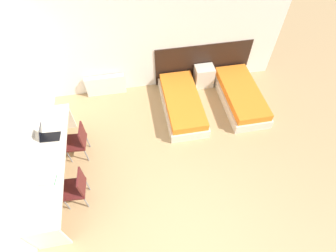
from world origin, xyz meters
The scene contains 13 objects.
ground_plane centered at (0.00, 0.00, 0.00)m, with size 20.00×20.00×0.00m, color tan.
wall_back centered at (0.00, 4.09, 1.35)m, with size 6.07×0.05×2.70m.
wall_left centered at (-2.56, 2.03, 1.35)m, with size 0.05×5.06×2.70m.
headboard_panel centered at (1.21, 4.05, 0.53)m, with size 2.39×0.03×1.06m.
bed_near_window centered at (0.49, 3.09, 0.20)m, with size 0.86×1.85×0.41m.
bed_near_door centered at (1.93, 3.09, 0.20)m, with size 0.86×1.85×0.41m.
nightstand centered at (1.21, 3.84, 0.28)m, with size 0.46×0.35×0.55m.
radiator centered at (-1.24, 3.97, 0.27)m, with size 0.95×0.12×0.54m.
desk centered at (-2.23, 1.74, 0.61)m, with size 0.60×2.55×0.75m.
chair_near_laptop centered at (-1.79, 2.24, 0.49)m, with size 0.43×0.43×0.87m.
chair_near_notebook centered at (-1.79, 1.24, 0.49)m, with size 0.42×0.42×0.87m.
laptop centered at (-2.26, 2.21, 0.83)m, with size 0.37×0.23×0.35m.
open_notebook centered at (-2.19, 1.32, 0.76)m, with size 0.29×0.22×0.02m.
Camera 1 is at (-0.58, -0.95, 4.72)m, focal length 28.00 mm.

